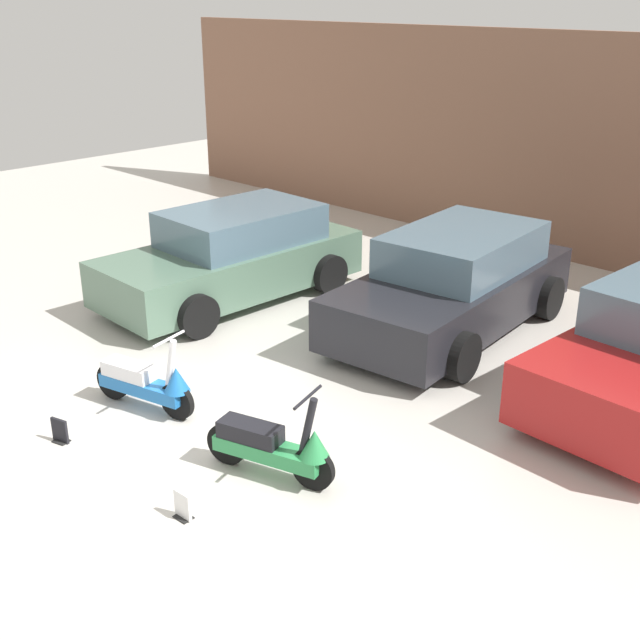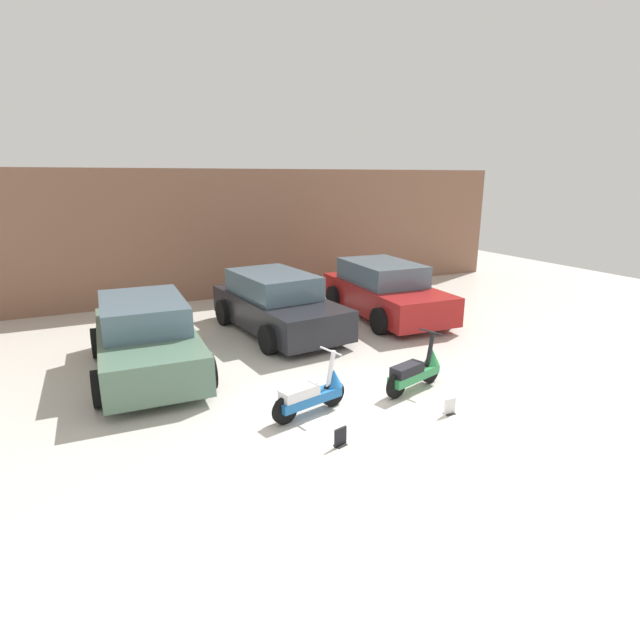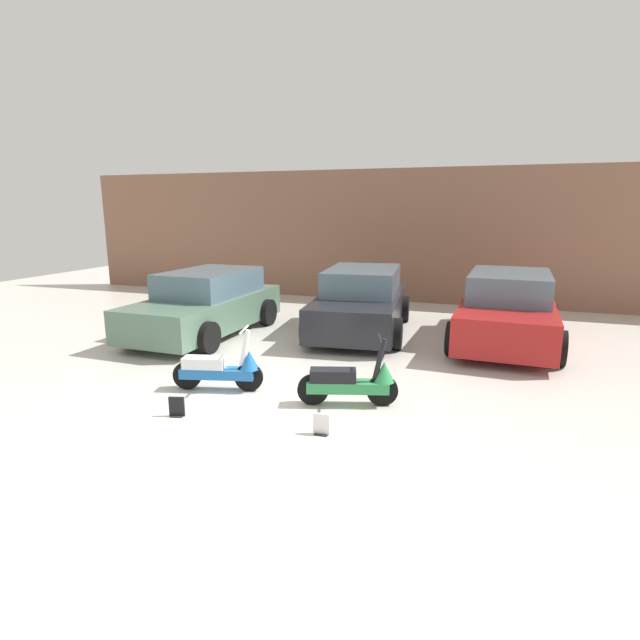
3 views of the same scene
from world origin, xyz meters
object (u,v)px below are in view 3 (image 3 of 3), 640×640
at_px(car_rear_center, 361,302).
at_px(car_rear_right, 507,310).
at_px(placard_near_left_scooter, 177,408).
at_px(scooter_front_right, 352,381).
at_px(placard_near_right_scooter, 322,425).
at_px(car_rear_left, 206,304).
at_px(scooter_front_left, 221,368).

height_order(car_rear_center, car_rear_right, car_rear_right).
relative_size(car_rear_right, placard_near_left_scooter, 15.92).
xyz_separation_m(scooter_front_right, car_rear_right, (2.04, 4.16, 0.32)).
xyz_separation_m(scooter_front_right, car_rear_center, (-0.92, 4.12, 0.31)).
bearing_deg(car_rear_center, placard_near_left_scooter, -18.02).
relative_size(placard_near_left_scooter, placard_near_right_scooter, 1.00).
height_order(placard_near_left_scooter, placard_near_right_scooter, same).
bearing_deg(placard_near_right_scooter, car_rear_right, 67.43).
bearing_deg(scooter_front_right, placard_near_right_scooter, -112.50).
xyz_separation_m(car_rear_left, car_rear_right, (6.01, 1.31, 0.02)).
relative_size(car_rear_center, placard_near_left_scooter, 15.91).
relative_size(scooter_front_right, placard_near_right_scooter, 5.10).
relative_size(scooter_front_left, car_rear_left, 0.33).
relative_size(car_rear_left, car_rear_right, 0.96).
height_order(car_rear_center, placard_near_right_scooter, car_rear_center).
distance_m(car_rear_right, placard_near_right_scooter, 5.61).
relative_size(scooter_front_left, car_rear_center, 0.32).
bearing_deg(car_rear_left, car_rear_right, 104.14).
relative_size(car_rear_right, placard_near_right_scooter, 15.92).
xyz_separation_m(scooter_front_left, car_rear_right, (4.00, 4.23, 0.33)).
distance_m(scooter_front_right, placard_near_right_scooter, 1.02).
relative_size(scooter_front_left, scooter_front_right, 1.00).
relative_size(scooter_front_left, placard_near_right_scooter, 5.08).
distance_m(scooter_front_right, car_rear_right, 4.65).
bearing_deg(car_rear_center, placard_near_right_scooter, 3.12).
height_order(car_rear_left, placard_near_right_scooter, car_rear_left).
bearing_deg(scooter_front_left, car_rear_right, 32.70).
bearing_deg(scooter_front_right, car_rear_center, 85.91).
xyz_separation_m(car_rear_right, placard_near_left_scooter, (-4.07, -5.25, -0.55)).
distance_m(car_rear_center, placard_near_left_scooter, 5.35).
bearing_deg(placard_near_left_scooter, car_rear_right, 52.21).
distance_m(scooter_front_left, scooter_front_right, 1.96).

